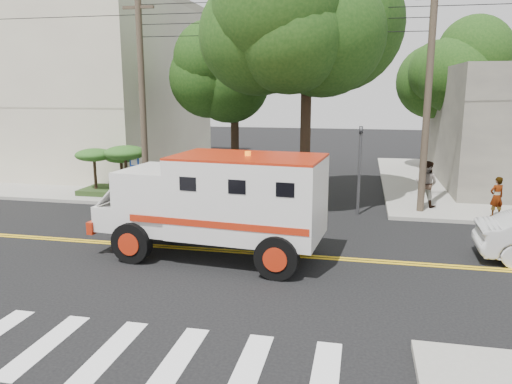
# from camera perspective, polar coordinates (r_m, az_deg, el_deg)

# --- Properties ---
(ground) EXTENTS (100.00, 100.00, 0.00)m
(ground) POSITION_cam_1_polar(r_m,az_deg,el_deg) (15.91, -2.68, -6.80)
(ground) COLOR black
(ground) RESTS_ON ground
(sidewalk_nw) EXTENTS (17.00, 17.00, 0.15)m
(sidewalk_nw) POSITION_cam_1_polar(r_m,az_deg,el_deg) (33.39, -19.46, 2.52)
(sidewalk_nw) COLOR gray
(sidewalk_nw) RESTS_ON ground
(building_left) EXTENTS (16.00, 14.00, 10.00)m
(building_left) POSITION_cam_1_polar(r_m,az_deg,el_deg) (35.36, -21.58, 11.13)
(building_left) COLOR #B4A793
(building_left) RESTS_ON sidewalk_nw
(utility_pole_left) EXTENTS (0.28, 0.28, 9.00)m
(utility_pole_left) POSITION_cam_1_polar(r_m,az_deg,el_deg) (22.66, -12.84, 10.07)
(utility_pole_left) COLOR #382D23
(utility_pole_left) RESTS_ON ground
(utility_pole_right) EXTENTS (0.28, 0.28, 9.00)m
(utility_pole_right) POSITION_cam_1_polar(r_m,az_deg,el_deg) (20.93, 19.00, 9.61)
(utility_pole_right) COLOR #382D23
(utility_pole_right) RESTS_ON ground
(tree_main) EXTENTS (6.08, 5.70, 9.85)m
(tree_main) POSITION_cam_1_polar(r_m,az_deg,el_deg) (20.98, 7.05, 17.54)
(tree_main) COLOR black
(tree_main) RESTS_ON ground
(tree_left) EXTENTS (4.48, 4.20, 7.70)m
(tree_left) POSITION_cam_1_polar(r_m,az_deg,el_deg) (27.17, -1.93, 13.19)
(tree_left) COLOR black
(tree_left) RESTS_ON ground
(tree_right) EXTENTS (4.80, 4.50, 8.20)m
(tree_right) POSITION_cam_1_polar(r_m,az_deg,el_deg) (30.77, 21.94, 12.88)
(tree_right) COLOR black
(tree_right) RESTS_ON ground
(traffic_signal) EXTENTS (0.15, 0.18, 3.60)m
(traffic_signal) POSITION_cam_1_polar(r_m,az_deg,el_deg) (20.38, 11.77, 3.53)
(traffic_signal) COLOR #3F3F42
(traffic_signal) RESTS_ON ground
(accessibility_sign) EXTENTS (0.45, 0.10, 2.02)m
(accessibility_sign) POSITION_cam_1_polar(r_m,az_deg,el_deg) (23.36, -13.65, 2.34)
(accessibility_sign) COLOR #3F3F42
(accessibility_sign) RESTS_ON ground
(palm_planter) EXTENTS (3.52, 2.63, 2.36)m
(palm_planter) POSITION_cam_1_polar(r_m,az_deg,el_deg) (24.27, -15.86, 3.24)
(palm_planter) COLOR #1E3314
(palm_planter) RESTS_ON sidewalk_nw
(armored_truck) EXTENTS (7.15, 3.34, 3.16)m
(armored_truck) POSITION_cam_1_polar(r_m,az_deg,el_deg) (14.96, -4.19, -0.87)
(armored_truck) COLOR silver
(armored_truck) RESTS_ON ground
(pedestrian_a) EXTENTS (0.68, 0.58, 1.58)m
(pedestrian_a) POSITION_cam_1_polar(r_m,az_deg,el_deg) (21.44, 25.80, -0.50)
(pedestrian_a) COLOR gray
(pedestrian_a) RESTS_ON sidewalk_ne
(pedestrian_b) EXTENTS (1.19, 1.11, 1.94)m
(pedestrian_b) POSITION_cam_1_polar(r_m,az_deg,el_deg) (22.19, 18.89, 0.90)
(pedestrian_b) COLOR gray
(pedestrian_b) RESTS_ON sidewalk_ne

